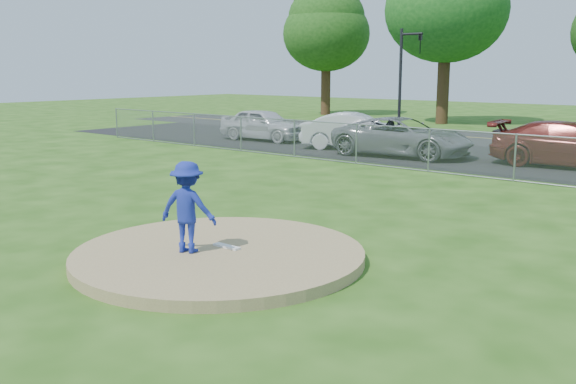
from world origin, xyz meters
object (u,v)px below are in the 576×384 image
(pitcher, at_px, (188,207))
(parked_car_gray, at_px, (403,137))
(parked_car_white, at_px, (356,131))
(traffic_signal_left, at_px, (404,72))
(parked_car_darkred, at_px, (572,145))
(tree_far_left, at_px, (326,23))
(traffic_cone, at_px, (404,146))
(parked_car_silver, at_px, (264,124))

(pitcher, height_order, parked_car_gray, pitcher)
(pitcher, relative_size, parked_car_white, 0.34)
(traffic_signal_left, relative_size, parked_car_darkred, 0.99)
(parked_car_gray, bearing_deg, traffic_signal_left, 23.68)
(tree_far_left, height_order, traffic_signal_left, tree_far_left)
(tree_far_left, xyz_separation_m, parked_car_gray, (17.22, -17.96, -6.26))
(traffic_cone, height_order, parked_car_white, parked_car_white)
(tree_far_left, xyz_separation_m, parked_car_silver, (8.84, -17.12, -6.26))
(parked_car_gray, bearing_deg, parked_car_silver, 78.16)
(parked_car_silver, bearing_deg, parked_car_white, -94.74)
(parked_car_gray, bearing_deg, tree_far_left, 37.68)
(parked_car_darkred, bearing_deg, traffic_cone, 92.02)
(pitcher, height_order, parked_car_silver, pitcher)
(tree_far_left, relative_size, parked_car_darkred, 1.90)
(traffic_cone, height_order, parked_car_darkred, parked_car_darkred)
(tree_far_left, bearing_deg, parked_car_white, -49.98)
(traffic_cone, bearing_deg, parked_car_white, 171.15)
(pitcher, distance_m, parked_car_white, 17.81)
(tree_far_left, relative_size, pitcher, 6.42)
(traffic_signal_left, relative_size, traffic_cone, 7.24)
(parked_car_white, bearing_deg, traffic_cone, -123.38)
(traffic_signal_left, bearing_deg, parked_car_darkred, -29.24)
(traffic_cone, bearing_deg, parked_car_gray, -69.83)
(tree_far_left, bearing_deg, traffic_signal_left, -39.73)
(parked_car_white, bearing_deg, parked_car_silver, 64.94)
(traffic_cone, xyz_separation_m, parked_car_silver, (-8.24, 0.47, 0.41))
(parked_car_silver, bearing_deg, traffic_cone, -97.45)
(traffic_signal_left, distance_m, traffic_cone, 8.18)
(traffic_signal_left, distance_m, parked_car_gray, 8.42)
(tree_far_left, xyz_separation_m, parked_car_white, (14.42, -17.17, -6.25))
(pitcher, relative_size, traffic_cone, 2.16)
(tree_far_left, xyz_separation_m, traffic_cone, (17.09, -17.59, -6.66))
(parked_car_white, distance_m, parked_car_gray, 2.91)
(pitcher, bearing_deg, parked_car_silver, -73.07)
(traffic_cone, relative_size, parked_car_white, 0.16)
(traffic_cone, height_order, parked_car_silver, parked_car_silver)
(parked_car_white, bearing_deg, traffic_signal_left, -13.70)
(pitcher, distance_m, traffic_cone, 16.51)
(tree_far_left, height_order, parked_car_gray, tree_far_left)
(tree_far_left, distance_m, parked_car_darkred, 29.47)
(traffic_cone, distance_m, parked_car_silver, 8.27)
(traffic_signal_left, xyz_separation_m, parked_car_silver, (-4.40, -6.12, -2.56))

